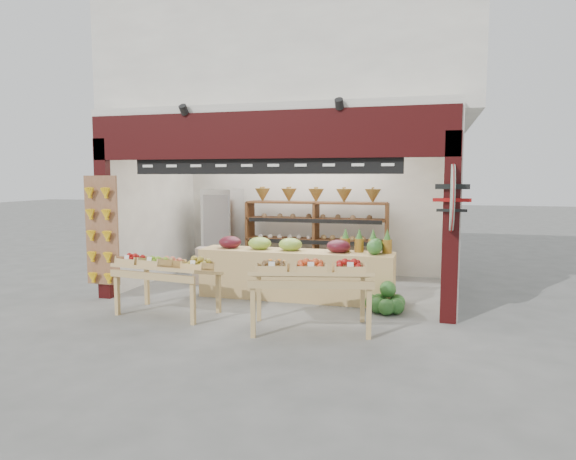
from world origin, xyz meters
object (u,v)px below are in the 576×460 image
at_px(mid_counter, 295,272).
at_px(refrigerator, 223,231).
at_px(cardboard_stack, 219,270).
at_px(back_shelving, 316,222).
at_px(display_table_left, 163,266).
at_px(watermelon_pile, 385,302).
at_px(display_table_right, 311,271).

bearing_deg(mid_counter, refrigerator, 137.16).
distance_m(refrigerator, cardboard_stack, 1.37).
bearing_deg(cardboard_stack, back_shelving, 34.90).
bearing_deg(back_shelving, refrigerator, 179.63).
height_order(display_table_left, watermelon_pile, display_table_left).
relative_size(refrigerator, display_table_left, 1.16).
xyz_separation_m(cardboard_stack, watermelon_pile, (3.25, -1.27, -0.10)).
relative_size(refrigerator, cardboard_stack, 1.70).
relative_size(cardboard_stack, watermelon_pile, 1.73).
distance_m(cardboard_stack, display_table_left, 2.25).
relative_size(back_shelving, cardboard_stack, 2.77).
bearing_deg(mid_counter, back_shelving, 92.34).
bearing_deg(display_table_left, cardboard_stack, 91.43).
height_order(mid_counter, display_table_right, mid_counter).
distance_m(back_shelving, watermelon_pile, 3.05).
xyz_separation_m(display_table_right, watermelon_pile, (0.89, 1.16, -0.64)).
bearing_deg(cardboard_stack, mid_counter, -24.98).
relative_size(refrigerator, mid_counter, 0.55).
height_order(back_shelving, cardboard_stack, back_shelving).
bearing_deg(back_shelving, display_table_left, -115.34).
bearing_deg(cardboard_stack, refrigerator, 108.72).
distance_m(back_shelving, display_table_left, 3.72).
xyz_separation_m(display_table_left, display_table_right, (2.30, -0.23, 0.08)).
bearing_deg(mid_counter, display_table_right, -68.52).
height_order(refrigerator, display_table_left, refrigerator).
xyz_separation_m(back_shelving, mid_counter, (0.08, -1.94, -0.67)).
relative_size(refrigerator, display_table_right, 1.02).
relative_size(refrigerator, watermelon_pile, 2.94).
xyz_separation_m(refrigerator, display_table_right, (2.75, -3.58, -0.09)).
bearing_deg(display_table_right, refrigerator, 127.50).
relative_size(display_table_left, watermelon_pile, 2.52).
xyz_separation_m(refrigerator, mid_counter, (2.11, -1.96, -0.44)).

